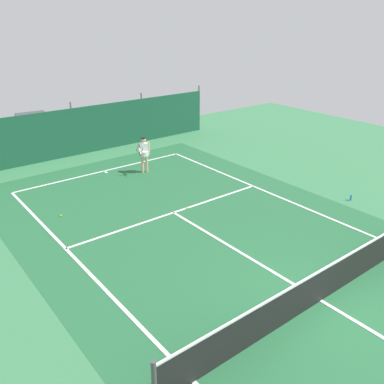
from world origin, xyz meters
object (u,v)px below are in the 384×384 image
at_px(tennis_net, 323,284).
at_px(parked_car, 35,130).
at_px(tennis_ball_midcourt, 187,208).
at_px(tennis_player, 144,152).
at_px(tennis_ball_near_player, 61,216).
at_px(water_bottle, 351,197).

bearing_deg(tennis_net, parked_car, 93.13).
height_order(tennis_ball_midcourt, parked_car, parked_car).
bearing_deg(tennis_net, tennis_player, 82.39).
bearing_deg(tennis_ball_near_player, parked_car, 75.58).
xyz_separation_m(tennis_ball_near_player, tennis_ball_midcourt, (3.94, -2.31, 0.00)).
distance_m(tennis_net, tennis_player, 10.74).
height_order(tennis_player, tennis_ball_midcourt, tennis_player).
bearing_deg(tennis_ball_near_player, tennis_net, -68.81).
bearing_deg(tennis_player, parked_car, -52.72).
bearing_deg(tennis_ball_midcourt, water_bottle, -30.93).
bearing_deg(water_bottle, tennis_player, 121.58).
height_order(tennis_ball_midcourt, water_bottle, water_bottle).
distance_m(tennis_ball_near_player, tennis_ball_midcourt, 4.57).
bearing_deg(tennis_player, water_bottle, 140.59).
bearing_deg(parked_car, tennis_ball_near_player, -99.41).
bearing_deg(water_bottle, parked_car, 115.43).
height_order(tennis_ball_near_player, water_bottle, water_bottle).
height_order(tennis_net, tennis_ball_near_player, tennis_net).
distance_m(tennis_player, parked_car, 7.66).
bearing_deg(water_bottle, tennis_net, -153.39).
distance_m(tennis_ball_midcourt, water_bottle, 6.41).
xyz_separation_m(tennis_player, water_bottle, (4.66, -7.58, -0.84)).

